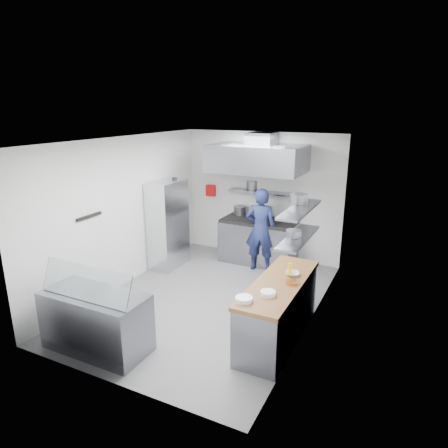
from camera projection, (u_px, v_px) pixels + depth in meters
The scene contains 34 objects.
floor at pixel (209, 300), 7.12m from camera, with size 5.00×5.00×0.00m, color #59595B.
ceiling at pixel (207, 140), 6.32m from camera, with size 5.00×5.00×0.00m, color silver.
wall_back at pixel (262, 196), 8.87m from camera, with size 3.60×0.02×2.80m, color white.
wall_front at pixel (105, 280), 4.57m from camera, with size 3.60×0.02×2.80m, color white.
wall_left at pixel (124, 212), 7.48m from camera, with size 5.00×0.02×2.80m, color white.
wall_right at pixel (314, 240), 5.96m from camera, with size 5.00×0.02×2.80m, color white.
gas_range at pixel (258, 242), 8.76m from camera, with size 1.60×0.80×0.90m, color gray.
cooktop at pixel (259, 221), 8.62m from camera, with size 1.57×0.78×0.06m, color black.
stock_pot_left at pixel (240, 210), 9.00m from camera, with size 0.30×0.30×0.20m, color slate.
stock_pot_mid at pixel (260, 212), 8.75m from camera, with size 0.35×0.35×0.24m, color slate.
over_range_shelf at pixel (263, 192), 8.66m from camera, with size 1.60×0.30×0.04m, color gray.
shelf_pot_a at pixel (252, 184), 8.94m from camera, with size 0.27×0.27×0.18m, color slate.
extractor_hood at pixel (257, 158), 8.08m from camera, with size 1.90×1.15×0.55m, color gray.
hood_duct at pixel (262, 138), 8.17m from camera, with size 0.55×0.55×0.24m, color slate.
red_firebox at pixel (211, 190), 9.34m from camera, with size 0.22×0.10×0.26m, color red.
chef at pixel (261, 230), 8.20m from camera, with size 0.64×0.42×1.75m, color navy.
wire_rack at pixel (168, 224), 8.40m from camera, with size 0.50×0.90×1.85m, color silver.
rack_bin_a at pixel (170, 229), 8.50m from camera, with size 0.17×0.21×0.19m, color white.
rack_bin_b at pixel (177, 203), 8.62m from camera, with size 0.16×0.20×0.18m, color yellow.
rack_jar at pixel (175, 182), 8.33m from camera, with size 0.10×0.10×0.18m, color black.
knife_strip at pixel (89, 216), 6.66m from camera, with size 0.04×0.55×0.05m, color black.
prep_counter_base at pixel (278, 312), 5.86m from camera, with size 0.62×2.00×0.84m, color gray.
prep_counter_top at pixel (280, 283), 5.73m from camera, with size 0.65×2.04×0.06m, color olive.
plate_stack_a at pixel (244, 299), 5.13m from camera, with size 0.22×0.22×0.06m, color white.
plate_stack_b at pixel (268, 293), 5.30m from camera, with size 0.20×0.20×0.06m, color white.
copper_pan at pixel (291, 282), 5.64m from camera, with size 0.16×0.16×0.06m, color orange.
squeeze_bottle at pixel (290, 269), 5.94m from camera, with size 0.06×0.06×0.18m, color yellow.
mixing_bowl at pixel (292, 274), 5.93m from camera, with size 0.21×0.21×0.05m, color white.
wall_shelf_lower at pixel (299, 238), 5.74m from camera, with size 0.30×1.30×0.04m, color gray.
wall_shelf_upper at pixel (300, 209), 5.62m from camera, with size 0.30×1.30×0.04m, color gray.
shelf_pot_c at pixel (294, 234), 5.69m from camera, with size 0.22×0.22×0.10m, color slate.
shelf_pot_d at pixel (299, 199), 5.86m from camera, with size 0.26×0.26×0.14m, color slate.
display_case at pixel (96, 321), 5.58m from camera, with size 1.50×0.70×0.85m, color gray.
display_glass at pixel (86, 282), 5.29m from camera, with size 1.47×0.02×0.45m, color silver.
Camera 1 is at (3.08, -5.66, 3.32)m, focal length 32.00 mm.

